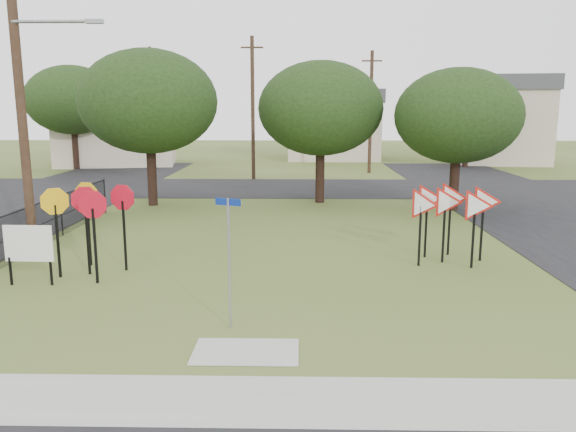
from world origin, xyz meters
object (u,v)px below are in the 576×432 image
object	(u,v)px
stop_sign_cluster	(89,209)
yield_sign_cluster	(450,205)
info_board	(29,246)
street_name_sign	(229,254)

from	to	relation	value
stop_sign_cluster	yield_sign_cluster	xyz separation A→B (m)	(10.24, 1.51, -0.12)
stop_sign_cluster	info_board	distance (m)	1.80
street_name_sign	stop_sign_cluster	distance (m)	5.76
yield_sign_cluster	info_board	distance (m)	11.78
yield_sign_cluster	stop_sign_cluster	bearing A→B (deg)	-171.61
street_name_sign	info_board	size ratio (longest dim) A/B	1.73
street_name_sign	stop_sign_cluster	size ratio (longest dim) A/B	1.11
street_name_sign	stop_sign_cluster	bearing A→B (deg)	138.52
street_name_sign	info_board	world-z (taller)	street_name_sign
street_name_sign	stop_sign_cluster	world-z (taller)	street_name_sign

